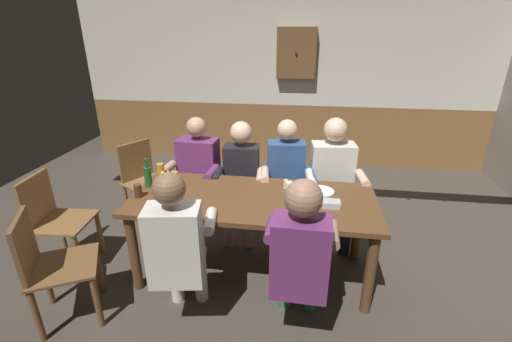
{
  "coord_description": "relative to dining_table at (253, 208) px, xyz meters",
  "views": [
    {
      "loc": [
        0.38,
        -2.56,
        2.04
      ],
      "look_at": [
        0.0,
        0.12,
        0.91
      ],
      "focal_mm": 24.25,
      "sensor_mm": 36.0,
      "label": 1
    }
  ],
  "objects": [
    {
      "name": "ground_plane",
      "position": [
        0.0,
        0.05,
        -0.65
      ],
      "size": [
        7.43,
        7.43,
        0.0
      ],
      "primitive_type": "plane",
      "color": "#423A33"
    },
    {
      "name": "table_candle",
      "position": [
        0.25,
        0.22,
        0.14
      ],
      "size": [
        0.04,
        0.04,
        0.08
      ],
      "primitive_type": "cylinder",
      "color": "#F9E08C",
      "rests_on": "dining_table"
    },
    {
      "name": "pint_glass_2",
      "position": [
        -0.79,
        0.12,
        0.16
      ],
      "size": [
        0.07,
        0.07,
        0.13
      ],
      "primitive_type": "cylinder",
      "color": "#E5C64C",
      "rests_on": "dining_table"
    },
    {
      "name": "person_1",
      "position": [
        -0.22,
        0.64,
        0.01
      ],
      "size": [
        0.51,
        0.53,
        1.19
      ],
      "rotation": [
        0.0,
        0.0,
        3.22
      ],
      "color": "black",
      "rests_on": "ground_plane"
    },
    {
      "name": "back_wall_wainscot",
      "position": [
        0.0,
        2.87,
        -0.18
      ],
      "size": [
        6.19,
        0.12,
        0.93
      ],
      "primitive_type": "cube",
      "color": "brown",
      "rests_on": "ground_plane"
    },
    {
      "name": "pint_glass_4",
      "position": [
        -0.93,
        -0.12,
        0.15
      ],
      "size": [
        0.06,
        0.06,
        0.11
      ],
      "primitive_type": "cylinder",
      "color": "#4C2D19",
      "rests_on": "dining_table"
    },
    {
      "name": "chair_empty_near_right",
      "position": [
        -1.34,
        -0.72,
        -0.17
      ],
      "size": [
        0.6,
        0.6,
        0.88
      ],
      "rotation": [
        0.0,
        0.0,
        -1.08
      ],
      "color": "brown",
      "rests_on": "ground_plane"
    },
    {
      "name": "wall_dart_cabinet",
      "position": [
        0.22,
        2.74,
        1.05
      ],
      "size": [
        0.56,
        0.15,
        0.7
      ],
      "color": "brown"
    },
    {
      "name": "person_3",
      "position": [
        0.69,
        0.65,
        0.05
      ],
      "size": [
        0.58,
        0.56,
        1.26
      ],
      "rotation": [
        0.0,
        0.0,
        3.25
      ],
      "color": "silver",
      "rests_on": "ground_plane"
    },
    {
      "name": "person_4",
      "position": [
        -0.41,
        -0.65,
        0.03
      ],
      "size": [
        0.53,
        0.57,
        1.24
      ],
      "rotation": [
        0.0,
        0.0,
        0.17
      ],
      "color": "silver",
      "rests_on": "ground_plane"
    },
    {
      "name": "back_wall_upper",
      "position": [
        0.0,
        2.87,
        1.12
      ],
      "size": [
        6.19,
        0.12,
        1.66
      ],
      "primitive_type": "cube",
      "color": "beige"
    },
    {
      "name": "plate_0",
      "position": [
        0.55,
        0.18,
        0.11
      ],
      "size": [
        0.23,
        0.23,
        0.01
      ],
      "primitive_type": "cylinder",
      "color": "white",
      "rests_on": "dining_table"
    },
    {
      "name": "person_2",
      "position": [
        0.24,
        0.64,
        0.02
      ],
      "size": [
        0.54,
        0.56,
        1.23
      ],
      "rotation": [
        0.0,
        0.0,
        3.27
      ],
      "color": "#2D4C84",
      "rests_on": "ground_plane"
    },
    {
      "name": "person_0",
      "position": [
        -0.68,
        0.65,
        0.02
      ],
      "size": [
        0.56,
        0.55,
        1.22
      ],
      "rotation": [
        0.0,
        0.0,
        3.07
      ],
      "color": "#6B2D66",
      "rests_on": "ground_plane"
    },
    {
      "name": "pint_glass_1",
      "position": [
        0.29,
        0.05,
        0.17
      ],
      "size": [
        0.06,
        0.06,
        0.13
      ],
      "primitive_type": "cylinder",
      "color": "white",
      "rests_on": "dining_table"
    },
    {
      "name": "pint_glass_3",
      "position": [
        -0.88,
        0.24,
        0.18
      ],
      "size": [
        0.07,
        0.07,
        0.16
      ],
      "primitive_type": "cylinder",
      "color": "gold",
      "rests_on": "dining_table"
    },
    {
      "name": "bottle_1",
      "position": [
        -0.94,
        0.09,
        0.2
      ],
      "size": [
        0.06,
        0.06,
        0.26
      ],
      "color": "#195923",
      "rests_on": "dining_table"
    },
    {
      "name": "pint_glass_0",
      "position": [
        -0.69,
        0.07,
        0.18
      ],
      "size": [
        0.06,
        0.06,
        0.16
      ],
      "primitive_type": "cylinder",
      "color": "gold",
      "rests_on": "dining_table"
    },
    {
      "name": "chair_empty_near_left",
      "position": [
        -1.35,
        0.8,
        -0.17
      ],
      "size": [
        0.6,
        0.6,
        0.88
      ],
      "rotation": [
        0.0,
        0.0,
        -2.1
      ],
      "color": "brown",
      "rests_on": "ground_plane"
    },
    {
      "name": "bottle_0",
      "position": [
        -0.73,
        -0.02,
        0.18
      ],
      "size": [
        0.07,
        0.07,
        0.21
      ],
      "color": "red",
      "rests_on": "dining_table"
    },
    {
      "name": "condiment_caddy",
      "position": [
        0.63,
        -0.07,
        0.12
      ],
      "size": [
        0.14,
        0.1,
        0.05
      ],
      "primitive_type": "cube",
      "color": "#B2B7BC",
      "rests_on": "dining_table"
    },
    {
      "name": "chair_empty_far_end",
      "position": [
        -1.75,
        -0.14,
        -0.17
      ],
      "size": [
        0.47,
        0.47,
        0.88
      ],
      "rotation": [
        0.0,
        0.0,
        -1.49
      ],
      "color": "brown",
      "rests_on": "ground_plane"
    },
    {
      "name": "dining_table",
      "position": [
        0.0,
        0.0,
        0.0
      ],
      "size": [
        2.01,
        0.84,
        0.75
      ],
      "color": "brown",
      "rests_on": "ground_plane"
    },
    {
      "name": "person_5",
      "position": [
        0.4,
        -0.65,
        0.04
      ],
      "size": [
        0.5,
        0.51,
        1.25
      ],
      "rotation": [
        0.0,
        0.0,
        -0.02
      ],
      "color": "#6B2D66",
      "rests_on": "ground_plane"
    }
  ]
}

